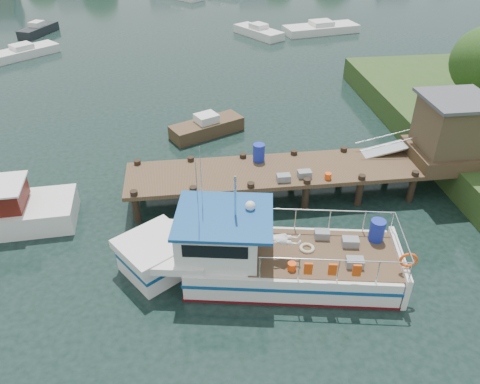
{
  "coord_description": "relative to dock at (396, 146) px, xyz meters",
  "views": [
    {
      "loc": [
        -3.12,
        -18.12,
        12.51
      ],
      "look_at": [
        -1.0,
        -1.5,
        1.3
      ],
      "focal_mm": 35.0,
      "sensor_mm": 36.0,
      "label": 1
    }
  ],
  "objects": [
    {
      "name": "moored_e",
      "position": [
        -23.15,
        30.25,
        -1.79
      ],
      "size": [
        3.21,
        4.66,
        1.22
      ],
      "rotation": [
        0.0,
        0.0,
        -0.25
      ],
      "color": "black",
      "rests_on": "ground"
    },
    {
      "name": "moored_b",
      "position": [
        -2.1,
        26.91,
        -1.8
      ],
      "size": [
        4.4,
        5.51,
        1.18
      ],
      "rotation": [
        0.0,
        0.0,
        -0.4
      ],
      "color": "silver",
      "rests_on": "ground"
    },
    {
      "name": "moored_rowboat",
      "position": [
        -8.42,
        6.78,
        -1.77
      ],
      "size": [
        4.53,
        3.23,
        1.26
      ],
      "rotation": [
        0.0,
        0.0,
        -0.06
      ],
      "color": "#4D3824",
      "rests_on": "ground"
    },
    {
      "name": "lobster_boat",
      "position": [
        -7.42,
        -5.27,
        -1.3
      ],
      "size": [
        10.83,
        4.74,
        5.21
      ],
      "rotation": [
        0.0,
        0.0,
        -0.18
      ],
      "color": "silver",
      "rests_on": "ground"
    },
    {
      "name": "moored_a",
      "position": [
        -22.86,
        23.28,
        -1.85
      ],
      "size": [
        5.67,
        5.21,
        1.06
      ],
      "rotation": [
        0.0,
        0.0,
        0.35
      ],
      "color": "silver",
      "rests_on": "ground"
    },
    {
      "name": "ground_plane",
      "position": [
        -6.51,
        -0.01,
        -2.24
      ],
      "size": [
        160.0,
        160.0,
        0.0
      ],
      "primitive_type": "plane",
      "color": "black"
    },
    {
      "name": "moored_c",
      "position": [
        4.15,
        27.36,
        -1.82
      ],
      "size": [
        7.59,
        3.78,
        1.15
      ],
      "rotation": [
        0.0,
        0.0,
        0.01
      ],
      "color": "silver",
      "rests_on": "ground"
    },
    {
      "name": "dock",
      "position": [
        0.0,
        0.0,
        0.0
      ],
      "size": [
        16.6,
        3.0,
        4.78
      ],
      "color": "#4D3824",
      "rests_on": "ground"
    }
  ]
}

